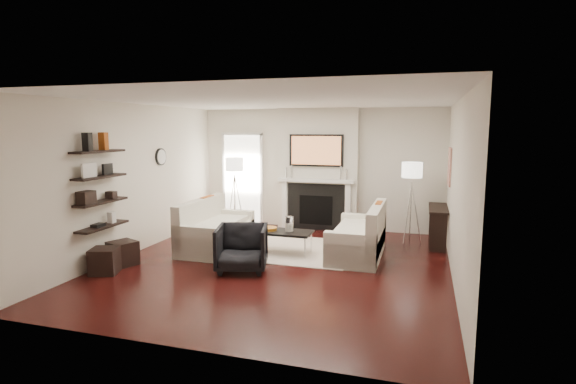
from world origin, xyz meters
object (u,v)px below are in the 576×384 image
(loveseat_left_base, at_px, (217,237))
(lamp_left_shade, at_px, (234,164))
(loveseat_right_base, at_px, (357,244))
(lamp_right_shade, at_px, (412,170))
(ottoman_near, at_px, (123,253))
(armchair, at_px, (242,246))
(coffee_table, at_px, (281,232))

(loveseat_left_base, bearing_deg, lamp_left_shade, 102.77)
(loveseat_right_base, bearing_deg, lamp_right_shade, 56.43)
(loveseat_right_base, xyz_separation_m, lamp_right_shade, (0.86, 1.30, 1.24))
(lamp_right_shade, distance_m, ottoman_near, 5.56)
(lamp_right_shade, bearing_deg, loveseat_left_base, -155.76)
(lamp_left_shade, bearing_deg, loveseat_right_base, -27.11)
(lamp_right_shade, bearing_deg, ottoman_near, -146.59)
(loveseat_left_base, xyz_separation_m, armchair, (0.97, -1.09, 0.19))
(loveseat_right_base, distance_m, coffee_table, 1.37)
(lamp_left_shade, xyz_separation_m, lamp_right_shade, (3.90, -0.25, 0.00))
(loveseat_right_base, xyz_separation_m, armchair, (-1.65, -1.36, 0.19))
(armchair, bearing_deg, lamp_right_shade, 31.18)
(armchair, bearing_deg, coffee_table, 58.69)
(loveseat_left_base, relative_size, ottoman_near, 4.50)
(armchair, distance_m, lamp_left_shade, 3.39)
(lamp_left_shade, bearing_deg, coffee_table, -46.83)
(loveseat_right_base, bearing_deg, armchair, -140.57)
(loveseat_right_base, height_order, coffee_table, same)
(coffee_table, distance_m, lamp_right_shade, 2.89)
(loveseat_right_base, distance_m, lamp_left_shade, 3.63)
(coffee_table, distance_m, ottoman_near, 2.73)
(lamp_right_shade, bearing_deg, armchair, -133.40)
(loveseat_left_base, relative_size, loveseat_right_base, 1.00)
(loveseat_left_base, height_order, lamp_right_shade, lamp_right_shade)
(coffee_table, height_order, ottoman_near, coffee_table)
(loveseat_left_base, xyz_separation_m, lamp_right_shade, (3.49, 1.57, 1.24))
(loveseat_left_base, bearing_deg, coffee_table, 0.50)
(armchair, xyz_separation_m, lamp_right_shade, (2.51, 2.66, 1.05))
(armchair, height_order, lamp_left_shade, lamp_left_shade)
(armchair, relative_size, lamp_left_shade, 2.01)
(armchair, relative_size, lamp_right_shade, 2.01)
(lamp_right_shade, bearing_deg, coffee_table, -144.69)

